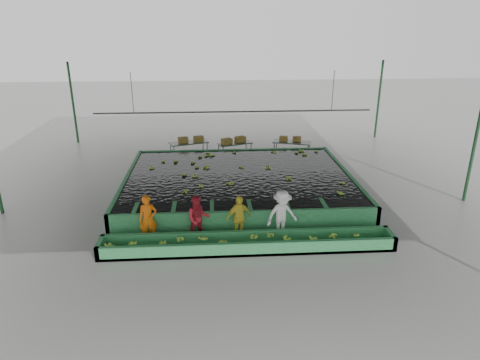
{
  "coord_description": "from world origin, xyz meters",
  "views": [
    {
      "loc": [
        -1.12,
        -16.37,
        7.35
      ],
      "look_at": [
        0.0,
        0.5,
        1.0
      ],
      "focal_mm": 32.0,
      "sensor_mm": 36.0,
      "label": 1
    }
  ],
  "objects": [
    {
      "name": "worker_d",
      "position": [
        1.27,
        -2.8,
        0.89
      ],
      "size": [
        1.3,
        0.98,
        1.79
      ],
      "primitive_type": "imported",
      "rotation": [
        0.0,
        0.0,
        0.31
      ],
      "color": "white",
      "rests_on": "ground"
    },
    {
      "name": "rail_hanger_right",
      "position": [
        5.0,
        5.0,
        4.0
      ],
      "size": [
        0.04,
        0.04,
        2.0
      ],
      "primitive_type": "cylinder",
      "color": "#59605B",
      "rests_on": "shed_roof"
    },
    {
      "name": "sorting_trough",
      "position": [
        0.0,
        -3.6,
        0.25
      ],
      "size": [
        10.0,
        1.0,
        0.5
      ],
      "primitive_type": null,
      "color": "#308649",
      "rests_on": "ground"
    },
    {
      "name": "shed_roof",
      "position": [
        0.0,
        0.0,
        5.0
      ],
      "size": [
        20.0,
        22.0,
        0.04
      ],
      "primitive_type": "cube",
      "color": "slate",
      "rests_on": "shed_posts"
    },
    {
      "name": "flotation_tank",
      "position": [
        0.0,
        1.5,
        0.45
      ],
      "size": [
        10.0,
        8.0,
        0.9
      ],
      "primitive_type": null,
      "color": "#308649",
      "rests_on": "ground"
    },
    {
      "name": "packing_table_right",
      "position": [
        3.33,
        6.58,
        0.48
      ],
      "size": [
        2.25,
        1.44,
        0.95
      ],
      "primitive_type": null,
      "rotation": [
        0.0,
        0.0,
        -0.31
      ],
      "color": "#59605B",
      "rests_on": "ground"
    },
    {
      "name": "box_stack_right",
      "position": [
        3.23,
        6.67,
        0.95
      ],
      "size": [
        1.25,
        0.53,
        0.26
      ],
      "primitive_type": null,
      "rotation": [
        0.0,
        0.0,
        -0.17
      ],
      "color": "olive",
      "rests_on": "packing_table_right"
    },
    {
      "name": "cableway_rail",
      "position": [
        0.0,
        5.0,
        3.0
      ],
      "size": [
        0.08,
        0.08,
        14.0
      ],
      "primitive_type": "cylinder",
      "color": "#59605B",
      "rests_on": "shed_roof"
    },
    {
      "name": "box_stack_left",
      "position": [
        -2.32,
        6.77,
        0.96
      ],
      "size": [
        1.46,
        0.68,
        0.3
      ],
      "primitive_type": null,
      "rotation": [
        0.0,
        0.0,
        0.21
      ],
      "color": "olive",
      "rests_on": "packing_table_left"
    },
    {
      "name": "packing_table_left",
      "position": [
        -2.45,
        6.83,
        0.48
      ],
      "size": [
        2.27,
        1.5,
        0.96
      ],
      "primitive_type": null,
      "rotation": [
        0.0,
        0.0,
        0.34
      ],
      "color": "#59605B",
      "rests_on": "ground"
    },
    {
      "name": "packing_table_mid",
      "position": [
        0.14,
        6.86,
        0.43
      ],
      "size": [
        2.03,
        1.35,
        0.86
      ],
      "primitive_type": null,
      "rotation": [
        0.0,
        0.0,
        0.35
      ],
      "color": "#59605B",
      "rests_on": "ground"
    },
    {
      "name": "trough_bananas",
      "position": [
        0.0,
        -3.6,
        0.4
      ],
      "size": [
        8.42,
        0.56,
        0.11
      ],
      "primitive_type": null,
      "color": "#8ECB3E",
      "rests_on": "sorting_trough"
    },
    {
      "name": "tank_water",
      "position": [
        0.0,
        1.5,
        0.85
      ],
      "size": [
        9.7,
        7.7,
        0.0
      ],
      "primitive_type": "cube",
      "color": "black",
      "rests_on": "flotation_tank"
    },
    {
      "name": "worker_c",
      "position": [
        -0.26,
        -2.8,
        0.82
      ],
      "size": [
        1.04,
        0.76,
        1.64
      ],
      "primitive_type": "imported",
      "rotation": [
        0.0,
        0.0,
        0.42
      ],
      "color": "yellow",
      "rests_on": "ground"
    },
    {
      "name": "box_stack_mid",
      "position": [
        0.06,
        6.81,
        0.86
      ],
      "size": [
        1.46,
        1.02,
        0.31
      ],
      "primitive_type": null,
      "rotation": [
        0.0,
        0.0,
        0.48
      ],
      "color": "olive",
      "rests_on": "packing_table_mid"
    },
    {
      "name": "floating_bananas",
      "position": [
        0.0,
        2.3,
        0.85
      ],
      "size": [
        8.43,
        5.74,
        0.11
      ],
      "primitive_type": null,
      "color": "#8ECB3E",
      "rests_on": "tank_water"
    },
    {
      "name": "rail_hanger_left",
      "position": [
        -5.0,
        5.0,
        4.0
      ],
      "size": [
        0.04,
        0.04,
        2.0
      ],
      "primitive_type": "cylinder",
      "color": "#59605B",
      "rests_on": "shed_roof"
    },
    {
      "name": "ground",
      "position": [
        0.0,
        0.0,
        0.0
      ],
      "size": [
        80.0,
        80.0,
        0.0
      ],
      "primitive_type": "plane",
      "color": "gray",
      "rests_on": "ground"
    },
    {
      "name": "shed_posts",
      "position": [
        0.0,
        0.0,
        2.5
      ],
      "size": [
        20.0,
        22.0,
        5.0
      ],
      "primitive_type": null,
      "color": "#1C4825",
      "rests_on": "ground"
    },
    {
      "name": "worker_a",
      "position": [
        -3.42,
        -2.8,
        0.87
      ],
      "size": [
        0.69,
        0.52,
        1.73
      ],
      "primitive_type": "imported",
      "rotation": [
        0.0,
        0.0,
        0.17
      ],
      "color": "orange",
      "rests_on": "ground"
    },
    {
      "name": "worker_b",
      "position": [
        -1.69,
        -2.8,
        0.84
      ],
      "size": [
        0.9,
        0.75,
        1.68
      ],
      "primitive_type": "imported",
      "rotation": [
        0.0,
        0.0,
        0.15
      ],
      "color": "#B3202C",
      "rests_on": "ground"
    }
  ]
}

